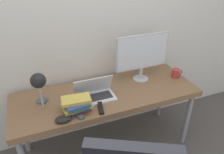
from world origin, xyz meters
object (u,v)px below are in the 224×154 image
Objects in this scene: laptop at (94,94)px; desk_lamp at (39,83)px; game_controller at (64,119)px; mug at (176,73)px; book_stack at (77,104)px; monitor at (142,54)px.

laptop is 0.51m from desk_lamp.
mug is at bearing 11.87° from game_controller.
book_stack is 1.14m from mug.
book_stack is at bearing -160.35° from monitor.
desk_lamp is at bearing -178.18° from mug.
book_stack is at bearing -148.24° from laptop.
book_stack is at bearing -24.66° from desk_lamp.
mug is at bearing 1.82° from desk_lamp.
game_controller is (-0.14, -0.10, -0.04)m from book_stack.
game_controller is (0.13, -0.22, -0.24)m from desk_lamp.
monitor is (0.56, 0.15, 0.25)m from laptop.
book_stack is (0.27, -0.12, -0.20)m from desk_lamp.
laptop is 0.23m from book_stack.
monitor is 4.06× the size of game_controller.
laptop is 2.94× the size of mug.
laptop reaches higher than game_controller.
monitor reaches higher than laptop.
desk_lamp reaches higher than book_stack.
desk_lamp is 1.35× the size of book_stack.
monitor is at bearing 19.65° from book_stack.
game_controller is at bearing -58.81° from desk_lamp.
monitor is at bearing 165.03° from mug.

